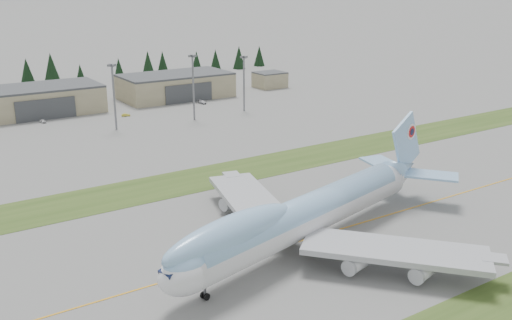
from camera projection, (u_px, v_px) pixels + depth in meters
ground at (295, 243)px, 114.42m from camera, size 7000.00×7000.00×0.00m
grass_strip_far at (193, 180)px, 150.42m from camera, size 400.00×18.00×0.08m
taxiway_line_main at (295, 243)px, 114.42m from camera, size 400.00×0.40×0.02m
boeing_747_freighter at (306, 215)px, 110.43m from camera, size 80.63×67.50×21.18m
hangar_center at (37, 100)px, 224.93m from camera, size 48.00×26.60×10.80m
hangar_right at (176, 86)px, 256.11m from camera, size 48.00×26.60×10.80m
control_shed at (270, 80)px, 281.05m from camera, size 14.00×12.00×7.60m
floodlight_masts at (107, 84)px, 196.86m from camera, size 148.37×8.27×24.38m
service_vehicle_a at (43, 123)px, 211.51m from camera, size 2.06×3.78×1.22m
service_vehicle_b at (126, 116)px, 221.65m from camera, size 3.49×1.87×1.09m
service_vehicle_c at (202, 104)px, 244.45m from camera, size 2.49×4.95×1.38m
conifer_belt at (29, 74)px, 279.33m from camera, size 268.90×14.72×16.63m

